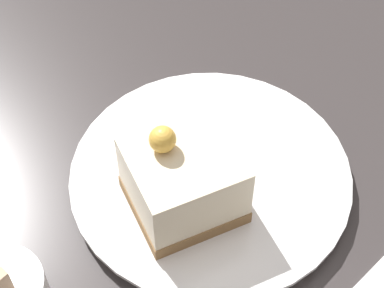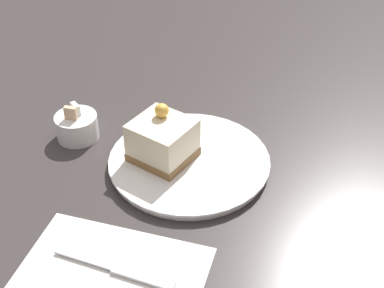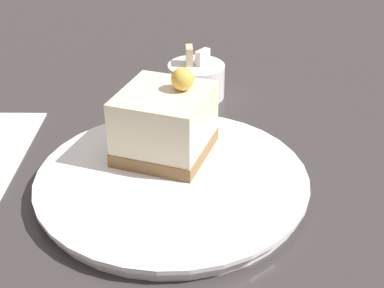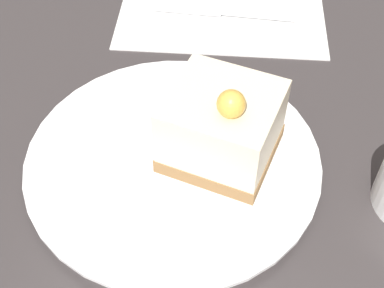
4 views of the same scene
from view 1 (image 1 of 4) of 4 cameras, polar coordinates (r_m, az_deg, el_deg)
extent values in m
plane|color=#383333|center=(0.58, -2.42, -2.21)|extent=(4.00, 4.00, 0.00)
cylinder|color=white|center=(0.56, 1.64, -2.94)|extent=(0.24, 0.24, 0.01)
cylinder|color=white|center=(0.56, 1.65, -2.62)|extent=(0.24, 0.24, 0.00)
cube|color=olive|center=(0.53, -0.74, -4.88)|extent=(0.09, 0.09, 0.01)
cube|color=beige|center=(0.51, -0.77, -2.87)|extent=(0.09, 0.09, 0.05)
sphere|color=#EFB747|center=(0.48, -2.64, 0.42)|extent=(0.02, 0.02, 0.02)
camera|label=2|loc=(0.57, 93.41, 5.44)|focal=50.00mm
camera|label=3|loc=(0.71, 28.52, 31.33)|focal=50.00mm
camera|label=4|loc=(0.56, -26.79, 35.92)|focal=50.00mm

